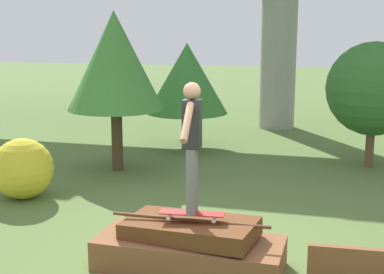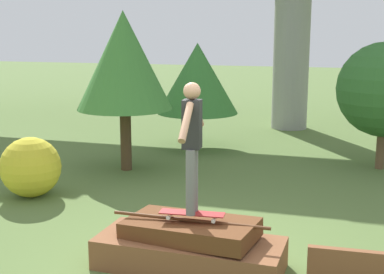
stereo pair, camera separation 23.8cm
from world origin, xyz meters
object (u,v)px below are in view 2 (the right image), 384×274
Objects in this scene: skater at (192,138)px; tree_behind_left at (198,78)px; tree_mid_back at (124,61)px; bush_yellow_flowering at (31,167)px; skateboard at (192,214)px.

tree_behind_left reaches higher than skater.
bush_yellow_flowering is (-0.89, -2.30, -1.83)m from tree_mid_back.
skateboard is 7.32m from tree_behind_left.
skateboard is 0.51× the size of skater.
skater reaches higher than bush_yellow_flowering.
tree_mid_back is 3.07m from bush_yellow_flowering.
tree_mid_back reaches higher than skater.
tree_behind_left is at bearing 105.81° from skateboard.
tree_mid_back reaches higher than bush_yellow_flowering.
tree_behind_left is 2.45× the size of bush_yellow_flowering.
tree_mid_back is at bearing -108.66° from tree_behind_left.
bush_yellow_flowering is at bearing 150.87° from skateboard.
tree_mid_back reaches higher than tree_behind_left.
tree_behind_left is at bearing 70.14° from bush_yellow_flowering.
bush_yellow_flowering is at bearing -111.19° from tree_mid_back.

